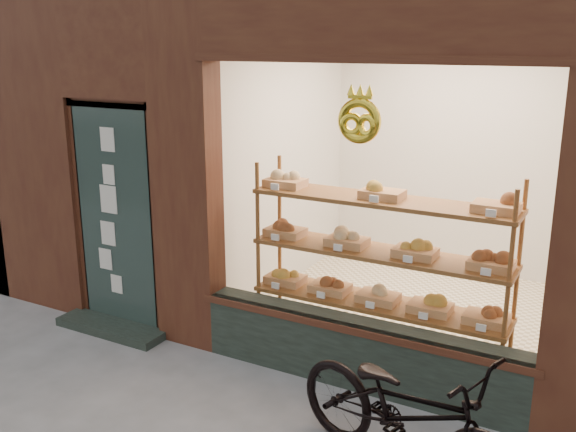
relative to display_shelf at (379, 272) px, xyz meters
The scene contains 2 objects.
display_shelf is the anchor object (origin of this frame).
bicycle 1.54m from the display_shelf, 61.77° to the right, with size 0.60×1.71×0.90m, color black.
Camera 1 is at (2.22, -2.25, 2.70)m, focal length 40.00 mm.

